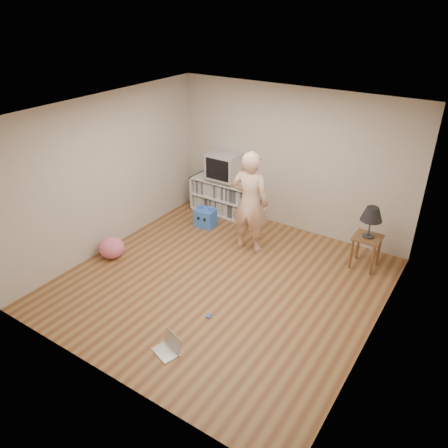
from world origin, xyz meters
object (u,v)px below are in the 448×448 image
plush_pink (112,248)px  laptop (169,347)px  side_table (367,244)px  plush_blue (205,217)px  media_unit (225,197)px  crt_tv (225,166)px  person (250,202)px  dvd_deck (225,179)px  table_lamp (372,215)px

plush_pink → laptop: bearing=-28.0°
side_table → plush_blue: (-2.95, -0.27, -0.24)m
media_unit → plush_pink: bearing=-105.8°
crt_tv → person: 1.43m
crt_tv → plush_blue: crt_tv is taller
media_unit → dvd_deck: bearing=-90.0°
plush_blue → plush_pink: size_ratio=1.00×
table_lamp → laptop: table_lamp is taller
crt_tv → plush_pink: crt_tv is taller
crt_tv → side_table: crt_tv is taller
dvd_deck → table_lamp: table_lamp is taller
laptop → media_unit: bearing=130.5°
table_lamp → plush_pink: (-3.62, -2.04, -0.76)m
media_unit → table_lamp: bearing=-7.5°
table_lamp → side_table: bearing=0.0°
side_table → media_unit: bearing=172.5°
media_unit → laptop: (1.51, -3.59, -0.29)m
plush_pink → crt_tv: bearing=74.1°
dvd_deck → laptop: bearing=-67.0°
plush_blue → side_table: bearing=0.1°
crt_tv → laptop: crt_tv is taller
table_lamp → plush_blue: table_lamp is taller
media_unit → laptop: media_unit is taller
crt_tv → side_table: (2.93, -0.37, -0.60)m
dvd_deck → person: 1.43m
table_lamp → plush_pink: bearing=-150.6°
table_lamp → person: person is taller
dvd_deck → plush_blue: dvd_deck is taller
side_table → table_lamp: table_lamp is taller
crt_tv → person: bearing=-39.9°
laptop → plush_blue: bearing=135.2°
laptop → plush_blue: 3.31m
side_table → plush_blue: size_ratio=1.31×
side_table → laptop: size_ratio=1.40×
laptop → side_table: bearing=83.8°
media_unit → side_table: (2.93, -0.39, 0.07)m
table_lamp → person: bearing=-163.5°
media_unit → plush_blue: size_ratio=3.33×
media_unit → side_table: 2.96m
dvd_deck → plush_blue: size_ratio=1.07×
media_unit → laptop: size_ratio=3.57×
crt_tv → plush_pink: (-0.68, -2.40, -0.84)m
person → laptop: (0.42, -2.66, -0.82)m
crt_tv → dvd_deck: bearing=90.0°
side_table → laptop: 3.52m
person → plush_pink: size_ratio=4.20×
table_lamp → person: 1.92m
crt_tv → person: person is taller
table_lamp → plush_blue: 3.06m
person → plush_blue: bearing=-22.0°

